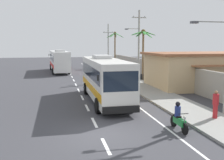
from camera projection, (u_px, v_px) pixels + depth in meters
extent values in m
plane|color=#3A3A3F|center=(100.00, 135.00, 13.40)|extent=(160.00, 160.00, 0.00)
cube|color=gray|center=(154.00, 93.00, 24.48)|extent=(3.20, 90.00, 0.14)
cube|color=white|center=(106.00, 146.00, 11.88)|extent=(0.16, 2.00, 0.01)
cube|color=white|center=(94.00, 122.00, 15.46)|extent=(0.16, 2.00, 0.01)
cube|color=white|center=(87.00, 108.00, 19.03)|extent=(0.16, 2.00, 0.01)
cube|color=white|center=(82.00, 98.00, 22.60)|extent=(0.16, 2.00, 0.01)
cube|color=white|center=(79.00, 90.00, 26.18)|extent=(0.16, 2.00, 0.01)
cube|color=white|center=(76.00, 85.00, 29.75)|extent=(0.16, 2.00, 0.01)
cube|color=white|center=(74.00, 80.00, 33.33)|extent=(0.16, 2.00, 0.01)
cube|color=white|center=(72.00, 77.00, 36.90)|extent=(0.16, 2.00, 0.01)
cube|color=white|center=(71.00, 74.00, 40.47)|extent=(0.16, 2.00, 0.01)
cube|color=white|center=(69.00, 71.00, 44.05)|extent=(0.16, 2.00, 0.01)
cube|color=white|center=(68.00, 69.00, 47.62)|extent=(0.16, 2.00, 0.01)
cube|color=white|center=(68.00, 68.00, 51.19)|extent=(0.16, 2.00, 0.01)
cube|color=white|center=(67.00, 66.00, 54.77)|extent=(0.16, 2.00, 0.01)
cube|color=white|center=(66.00, 65.00, 58.34)|extent=(0.16, 2.00, 0.01)
cube|color=white|center=(112.00, 86.00, 28.70)|extent=(0.14, 70.00, 0.01)
cube|color=#9E998E|center=(174.00, 75.00, 28.98)|extent=(0.24, 60.00, 2.36)
cube|color=silver|center=(105.00, 78.00, 21.09)|extent=(2.47, 10.59, 3.00)
cube|color=#192333|center=(104.00, 71.00, 21.22)|extent=(2.50, 9.74, 0.96)
cube|color=#192333|center=(121.00, 81.00, 15.95)|extent=(2.21, 0.11, 1.26)
cube|color=orange|center=(105.00, 86.00, 21.19)|extent=(2.51, 10.38, 0.54)
cube|color=black|center=(121.00, 110.00, 16.11)|extent=(2.36, 0.17, 0.44)
cube|color=#B7B7B7|center=(102.00, 57.00, 22.15)|extent=(1.34, 2.33, 0.28)
cube|color=black|center=(141.00, 77.00, 16.42)|extent=(0.12, 0.08, 0.36)
cube|color=black|center=(98.00, 78.00, 15.83)|extent=(0.12, 0.08, 0.36)
cylinder|color=black|center=(132.00, 104.00, 17.95)|extent=(0.33, 1.04, 1.04)
cylinder|color=black|center=(98.00, 106.00, 17.45)|extent=(0.33, 1.04, 1.04)
cylinder|color=black|center=(111.00, 88.00, 24.60)|extent=(0.33, 1.04, 1.04)
cylinder|color=black|center=(86.00, 89.00, 24.10)|extent=(0.33, 1.04, 1.04)
cube|color=white|center=(59.00, 60.00, 43.17)|extent=(3.23, 11.53, 3.02)
cube|color=#192333|center=(59.00, 57.00, 42.90)|extent=(3.20, 10.62, 0.97)
cube|color=#192333|center=(57.00, 56.00, 48.49)|extent=(2.28, 0.25, 1.27)
cube|color=red|center=(59.00, 65.00, 43.26)|extent=(3.25, 11.30, 0.54)
cube|color=black|center=(57.00, 66.00, 48.82)|extent=(2.43, 0.32, 0.44)
cube|color=#B7B7B7|center=(60.00, 51.00, 41.59)|extent=(1.53, 2.59, 0.28)
cube|color=black|center=(49.00, 55.00, 47.88)|extent=(0.13, 0.09, 0.36)
cube|color=black|center=(65.00, 55.00, 48.64)|extent=(0.13, 0.09, 0.36)
cylinder|color=black|center=(51.00, 67.00, 46.83)|extent=(0.39, 1.06, 1.04)
cylinder|color=black|center=(65.00, 67.00, 47.48)|extent=(0.39, 1.06, 1.04)
cylinder|color=black|center=(53.00, 71.00, 39.77)|extent=(0.39, 1.06, 1.04)
cylinder|color=black|center=(69.00, 71.00, 40.43)|extent=(0.39, 1.06, 1.04)
cylinder|color=black|center=(185.00, 129.00, 13.34)|extent=(0.11, 0.60, 0.60)
cylinder|color=black|center=(173.00, 121.00, 14.67)|extent=(0.13, 0.60, 0.60)
cube|color=#1E7F38|center=(179.00, 121.00, 13.93)|extent=(0.25, 1.10, 0.36)
cube|color=black|center=(177.00, 116.00, 14.19)|extent=(0.25, 0.60, 0.12)
cylinder|color=gray|center=(184.00, 123.00, 13.42)|extent=(0.06, 0.32, 0.67)
cylinder|color=black|center=(183.00, 114.00, 13.46)|extent=(0.56, 0.05, 0.04)
sphere|color=#EAEACC|center=(184.00, 117.00, 13.36)|extent=(0.14, 0.14, 0.14)
cylinder|color=navy|center=(178.00, 111.00, 14.10)|extent=(0.32, 0.32, 0.56)
sphere|color=black|center=(178.00, 104.00, 14.05)|extent=(0.26, 0.26, 0.26)
cylinder|color=red|center=(215.00, 111.00, 15.83)|extent=(0.28, 0.28, 0.83)
cylinder|color=red|center=(216.00, 99.00, 15.73)|extent=(0.36, 0.36, 0.66)
sphere|color=#9E704C|center=(216.00, 92.00, 15.67)|extent=(0.22, 0.22, 0.22)
cylinder|color=#9E9E99|center=(212.00, 22.00, 15.86)|extent=(2.41, 0.09, 0.09)
cube|color=#4C4C51|center=(194.00, 22.00, 15.62)|extent=(0.44, 0.24, 0.14)
cylinder|color=#9E9E99|center=(139.00, 45.00, 34.85)|extent=(0.24, 0.24, 9.01)
cube|color=#9E9E99|center=(139.00, 18.00, 34.36)|extent=(1.94, 0.12, 0.12)
cylinder|color=#4C4742|center=(133.00, 16.00, 34.18)|extent=(0.08, 0.08, 0.16)
cylinder|color=#4C4742|center=(145.00, 17.00, 34.50)|extent=(0.08, 0.08, 0.16)
cylinder|color=#9E9E99|center=(133.00, 29.00, 34.38)|extent=(1.70, 0.09, 0.09)
cube|color=#4C4C51|center=(127.00, 29.00, 34.22)|extent=(0.44, 0.24, 0.14)
cylinder|color=#9E9E99|center=(108.00, 45.00, 53.28)|extent=(0.24, 0.24, 8.62)
cube|color=#9E9E99|center=(108.00, 32.00, 52.92)|extent=(2.08, 0.12, 0.12)
cylinder|color=#4C4742|center=(104.00, 32.00, 52.74)|extent=(0.08, 0.08, 0.16)
cylinder|color=#4C4742|center=(112.00, 32.00, 53.08)|extent=(0.08, 0.08, 0.16)
cylinder|color=brown|center=(143.00, 56.00, 33.09)|extent=(0.25, 0.25, 6.10)
ellipsoid|color=#337F33|center=(150.00, 33.00, 32.74)|extent=(1.65, 0.59, 0.65)
ellipsoid|color=#337F33|center=(146.00, 33.00, 33.34)|extent=(1.43, 1.38, 0.60)
ellipsoid|color=#337F33|center=(140.00, 34.00, 33.35)|extent=(0.85, 1.61, 0.78)
ellipsoid|color=#337F33|center=(137.00, 33.00, 32.94)|extent=(1.58, 1.14, 0.61)
ellipsoid|color=#337F33|center=(138.00, 33.00, 32.27)|extent=(1.65, 0.90, 0.62)
ellipsoid|color=#337F33|center=(144.00, 33.00, 31.90)|extent=(0.68, 1.67, 0.61)
ellipsoid|color=#337F33|center=(148.00, 34.00, 32.19)|extent=(1.06, 1.47, 0.96)
sphere|color=brown|center=(143.00, 31.00, 32.66)|extent=(0.56, 0.56, 0.56)
cylinder|color=brown|center=(115.00, 50.00, 51.55)|extent=(0.28, 0.28, 6.66)
ellipsoid|color=#3D893D|center=(119.00, 35.00, 51.31)|extent=(1.83, 0.39, 1.04)
ellipsoid|color=#3D893D|center=(115.00, 35.00, 52.02)|extent=(0.89, 1.87, 0.97)
ellipsoid|color=#3D893D|center=(111.00, 35.00, 51.40)|extent=(1.74, 1.19, 1.10)
ellipsoid|color=#3D893D|center=(112.00, 35.00, 50.40)|extent=(1.56, 1.54, 1.01)
ellipsoid|color=#3D893D|center=(117.00, 34.00, 50.28)|extent=(0.87, 1.97, 0.71)
sphere|color=brown|center=(115.00, 33.00, 51.08)|extent=(0.56, 0.56, 0.56)
cube|color=tan|center=(219.00, 70.00, 28.58)|extent=(14.88, 6.79, 3.46)
cube|color=brown|center=(220.00, 53.00, 28.32)|extent=(15.77, 7.20, 0.24)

